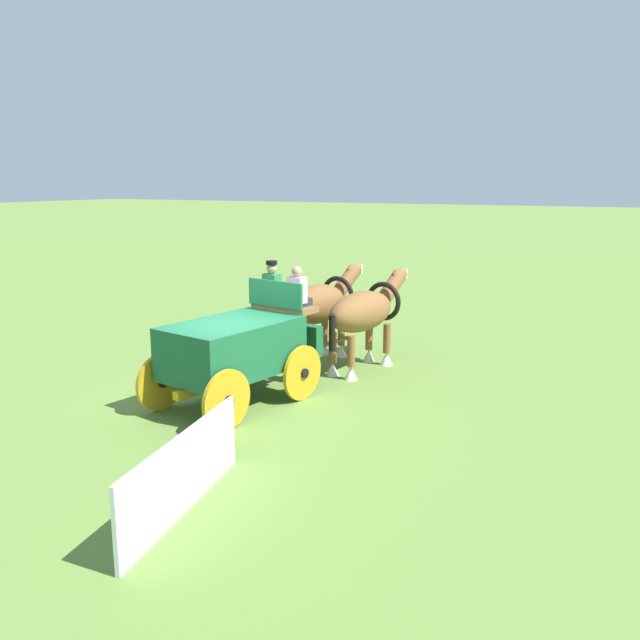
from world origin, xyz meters
The scene contains 5 objects.
ground_plane centered at (0.00, 0.00, 0.00)m, with size 220.00×220.00×0.00m, color olive.
show_wagon centered at (0.17, -0.03, 1.15)m, with size 5.65×2.42×2.69m.
draft_horse_near centered at (3.73, -0.02, 1.37)m, with size 2.99×1.29×2.24m.
draft_horse_off centered at (3.50, -1.30, 1.35)m, with size 3.18×1.30×2.22m.
sponsor_banner centered at (-3.87, -1.85, 0.55)m, with size 3.20×0.06×1.10m, color silver.
Camera 1 is at (-10.28, -7.15, 4.36)m, focal length 36.84 mm.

